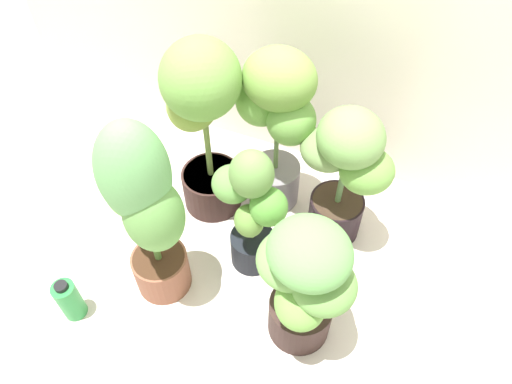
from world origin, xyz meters
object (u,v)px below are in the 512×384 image
at_px(potted_plant_back_center, 276,119).
at_px(nutrient_bottle, 69,300).
at_px(floor_fan, 125,167).
at_px(potted_plant_front_right, 305,282).
at_px(potted_plant_back_left, 203,118).
at_px(potted_plant_center, 251,210).
at_px(potted_plant_back_right, 345,170).
at_px(potted_plant_front_left, 145,208).

xyz_separation_m(potted_plant_back_center, nutrient_bottle, (-0.53, -0.90, -0.40)).
bearing_deg(nutrient_bottle, potted_plant_back_center, 59.20).
bearing_deg(floor_fan, nutrient_bottle, 169.93).
height_order(potted_plant_front_right, nutrient_bottle, potted_plant_front_right).
bearing_deg(potted_plant_back_left, floor_fan, -159.51).
height_order(potted_plant_center, potted_plant_front_right, potted_plant_center).
height_order(potted_plant_back_left, potted_plant_back_right, potted_plant_back_left).
xyz_separation_m(potted_plant_back_center, potted_plant_front_right, (0.34, -0.62, -0.13)).
height_order(potted_plant_back_left, nutrient_bottle, potted_plant_back_left).
height_order(potted_plant_back_center, floor_fan, potted_plant_back_center).
xyz_separation_m(potted_plant_back_left, nutrient_bottle, (-0.26, -0.76, -0.43)).
bearing_deg(potted_plant_back_right, potted_plant_front_left, -136.86).
bearing_deg(nutrient_bottle, potted_plant_front_right, 17.75).
relative_size(potted_plant_back_left, potted_plant_back_right, 1.27).
bearing_deg(floor_fan, potted_plant_back_left, -89.11).
bearing_deg(nutrient_bottle, floor_fan, 99.52).
height_order(potted_plant_back_left, potted_plant_back_center, potted_plant_back_left).
xyz_separation_m(potted_plant_center, potted_plant_back_right, (0.29, 0.30, 0.05)).
xyz_separation_m(potted_plant_center, floor_fan, (-0.68, 0.11, -0.14)).
relative_size(potted_plant_back_left, potted_plant_front_left, 0.98).
distance_m(potted_plant_back_center, floor_fan, 0.75).
bearing_deg(potted_plant_front_right, potted_plant_center, 142.05).
height_order(potted_plant_center, potted_plant_front_left, potted_plant_front_left).
bearing_deg(potted_plant_front_right, potted_plant_back_center, 119.15).
distance_m(potted_plant_back_center, nutrient_bottle, 1.12).
height_order(potted_plant_front_right, potted_plant_front_left, potted_plant_front_left).
bearing_deg(potted_plant_front_left, potted_plant_front_right, 1.69).
xyz_separation_m(potted_plant_front_left, nutrient_bottle, (-0.28, -0.26, -0.42)).
distance_m(potted_plant_back_left, nutrient_bottle, 0.91).
relative_size(potted_plant_back_left, floor_fan, 2.61).
distance_m(potted_plant_center, potted_plant_front_right, 0.38).
bearing_deg(floor_fan, potted_plant_front_left, -152.84).
height_order(potted_plant_center, potted_plant_back_right, potted_plant_back_right).
distance_m(potted_plant_back_right, nutrient_bottle, 1.23).
xyz_separation_m(potted_plant_back_right, potted_plant_front_right, (0.01, -0.53, -0.03)).
relative_size(potted_plant_back_right, potted_plant_front_left, 0.77).
bearing_deg(nutrient_bottle, potted_plant_back_right, 43.24).
height_order(potted_plant_back_center, potted_plant_front_left, potted_plant_front_left).
bearing_deg(potted_plant_front_left, potted_plant_center, 40.37).
xyz_separation_m(potted_plant_front_right, potted_plant_front_left, (-0.60, -0.02, 0.15)).
bearing_deg(potted_plant_front_right, potted_plant_front_left, -178.31).
bearing_deg(potted_plant_back_right, nutrient_bottle, -136.76).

